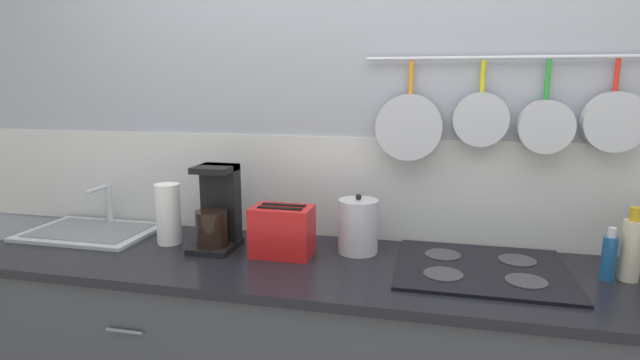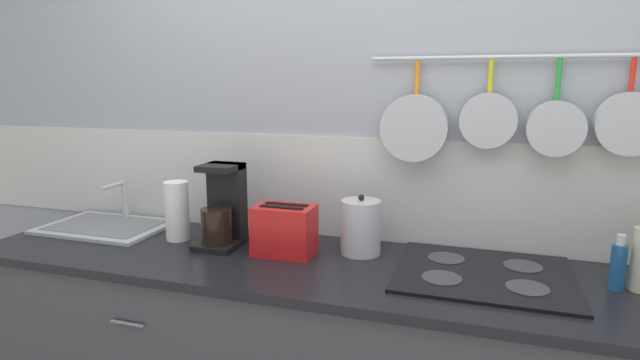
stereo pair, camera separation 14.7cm
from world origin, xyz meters
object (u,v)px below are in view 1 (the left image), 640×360
bottle_vinegar (609,257)px  coffee_maker (217,214)px  kettle (358,226)px  toaster (282,231)px  paper_towel_roll (168,214)px  bottle_hot_sauce (631,248)px

bottle_vinegar → coffee_maker: bearing=179.4°
kettle → coffee_maker: bearing=-173.0°
coffee_maker → toaster: size_ratio=1.37×
paper_towel_roll → coffee_maker: 0.22m
kettle → bottle_vinegar: (0.87, -0.09, -0.03)m
toaster → kettle: kettle is taller
coffee_maker → toaster: coffee_maker is taller
coffee_maker → bottle_hot_sauce: coffee_maker is taller
coffee_maker → kettle: 0.57m
paper_towel_roll → bottle_hot_sauce: bearing=-0.0°
bottle_vinegar → bottle_hot_sauce: 0.08m
bottle_hot_sauce → kettle: bearing=175.7°
paper_towel_roll → coffee_maker: (0.22, 0.00, 0.01)m
kettle → bottle_vinegar: size_ratio=1.28×
paper_towel_roll → bottle_vinegar: (1.66, -0.02, -0.04)m
coffee_maker → paper_towel_roll: bearing=-180.0°
coffee_maker → kettle: size_ratio=1.43×
bottle_vinegar → paper_towel_roll: bearing=179.5°
toaster → bottle_hot_sauce: 1.22m
coffee_maker → kettle: (0.57, 0.07, -0.03)m
paper_towel_roll → bottle_hot_sauce: (1.73, -0.00, -0.01)m
paper_towel_roll → kettle: size_ratio=1.06×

